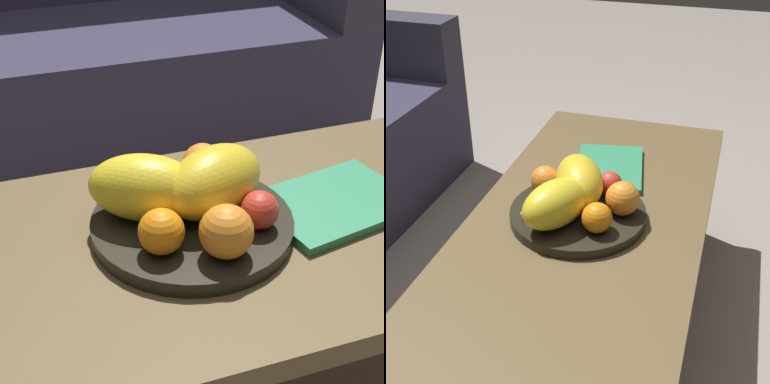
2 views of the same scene
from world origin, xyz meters
TOP-DOWN VIEW (x-y plane):
  - coffee_table at (0.00, 0.00)m, footprint 1.28×0.56m
  - couch at (0.02, 1.15)m, footprint 1.70×0.70m
  - fruit_bowl at (0.03, 0.02)m, footprint 0.33×0.33m
  - melon_large_front at (-0.04, 0.05)m, footprint 0.21×0.18m
  - melon_smaller_beside at (0.07, 0.03)m, footprint 0.21×0.18m
  - orange_front at (-0.04, -0.04)m, footprint 0.07×0.07m
  - orange_left at (0.05, -0.08)m, footprint 0.08×0.08m
  - orange_right at (0.09, 0.12)m, footprint 0.07×0.07m
  - apple_front at (0.12, -0.03)m, footprint 0.06×0.06m
  - banana_bunch at (0.01, 0.07)m, footprint 0.16×0.14m
  - magazine at (0.28, 0.01)m, footprint 0.28×0.22m

SIDE VIEW (x-z plane):
  - couch at x=0.02m, z-range -0.15..0.75m
  - coffee_table at x=0.00m, z-range 0.15..0.54m
  - magazine at x=0.28m, z-range 0.39..0.40m
  - fruit_bowl at x=0.03m, z-range 0.39..0.41m
  - banana_bunch at x=0.01m, z-range 0.41..0.47m
  - apple_front at x=0.12m, z-range 0.41..0.47m
  - orange_front at x=-0.04m, z-range 0.41..0.48m
  - orange_right at x=0.09m, z-range 0.41..0.48m
  - orange_left at x=0.05m, z-range 0.41..0.49m
  - melon_large_front at x=-0.04m, z-range 0.41..0.52m
  - melon_smaller_beside at x=0.07m, z-range 0.41..0.52m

